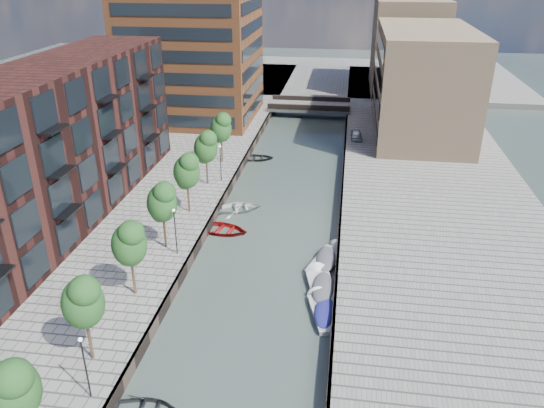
% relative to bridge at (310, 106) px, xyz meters
% --- Properties ---
extents(water, '(300.00, 300.00, 0.00)m').
position_rel_bridge_xyz_m(water, '(0.00, -32.00, -1.39)').
color(water, '#38473F').
rests_on(water, ground).
extents(quay_right, '(20.00, 140.00, 1.00)m').
position_rel_bridge_xyz_m(quay_right, '(16.00, -32.00, -0.89)').
color(quay_right, gray).
rests_on(quay_right, ground).
extents(quay_wall_left, '(0.25, 140.00, 1.00)m').
position_rel_bridge_xyz_m(quay_wall_left, '(-6.10, -32.00, -0.89)').
color(quay_wall_left, '#332823').
rests_on(quay_wall_left, ground).
extents(quay_wall_right, '(0.25, 140.00, 1.00)m').
position_rel_bridge_xyz_m(quay_wall_right, '(6.10, -32.00, -0.89)').
color(quay_wall_right, '#332823').
rests_on(quay_wall_right, ground).
extents(far_closure, '(80.00, 40.00, 1.00)m').
position_rel_bridge_xyz_m(far_closure, '(0.00, 28.00, -0.89)').
color(far_closure, gray).
rests_on(far_closure, ground).
extents(apartment_block, '(8.00, 38.00, 14.00)m').
position_rel_bridge_xyz_m(apartment_block, '(-20.00, -42.00, 6.61)').
color(apartment_block, black).
rests_on(apartment_block, quay_left).
extents(tower, '(18.00, 18.00, 30.00)m').
position_rel_bridge_xyz_m(tower, '(-17.00, -7.00, 14.61)').
color(tower, brown).
rests_on(tower, quay_left).
extents(tan_block_near, '(12.00, 25.00, 14.00)m').
position_rel_bridge_xyz_m(tan_block_near, '(16.00, -10.00, 6.61)').
color(tan_block_near, tan).
rests_on(tan_block_near, quay_right).
extents(tan_block_far, '(12.00, 20.00, 16.00)m').
position_rel_bridge_xyz_m(tan_block_far, '(16.00, 16.00, 7.61)').
color(tan_block_far, tan).
rests_on(tan_block_far, quay_right).
extents(bridge, '(13.00, 6.00, 1.30)m').
position_rel_bridge_xyz_m(bridge, '(0.00, 0.00, 0.00)').
color(bridge, gray).
rests_on(bridge, ground).
extents(tree_0, '(2.50, 2.50, 5.95)m').
position_rel_bridge_xyz_m(tree_0, '(-8.50, -68.00, 3.92)').
color(tree_0, '#382619').
rests_on(tree_0, quay_left).
extents(tree_1, '(2.50, 2.50, 5.95)m').
position_rel_bridge_xyz_m(tree_1, '(-8.50, -61.00, 3.92)').
color(tree_1, '#382619').
rests_on(tree_1, quay_left).
extents(tree_2, '(2.50, 2.50, 5.95)m').
position_rel_bridge_xyz_m(tree_2, '(-8.50, -54.00, 3.92)').
color(tree_2, '#382619').
rests_on(tree_2, quay_left).
extents(tree_3, '(2.50, 2.50, 5.95)m').
position_rel_bridge_xyz_m(tree_3, '(-8.50, -47.00, 3.92)').
color(tree_3, '#382619').
rests_on(tree_3, quay_left).
extents(tree_4, '(2.50, 2.50, 5.95)m').
position_rel_bridge_xyz_m(tree_4, '(-8.50, -40.00, 3.92)').
color(tree_4, '#382619').
rests_on(tree_4, quay_left).
extents(tree_5, '(2.50, 2.50, 5.95)m').
position_rel_bridge_xyz_m(tree_5, '(-8.50, -33.00, 3.92)').
color(tree_5, '#382619').
rests_on(tree_5, quay_left).
extents(tree_6, '(2.50, 2.50, 5.95)m').
position_rel_bridge_xyz_m(tree_6, '(-8.50, -26.00, 3.92)').
color(tree_6, '#382619').
rests_on(tree_6, quay_left).
extents(lamp_0, '(0.24, 0.24, 4.12)m').
position_rel_bridge_xyz_m(lamp_0, '(-7.20, -64.00, 2.12)').
color(lamp_0, black).
rests_on(lamp_0, quay_left).
extents(lamp_1, '(0.24, 0.24, 4.12)m').
position_rel_bridge_xyz_m(lamp_1, '(-7.20, -48.00, 2.12)').
color(lamp_1, black).
rests_on(lamp_1, quay_left).
extents(lamp_2, '(0.24, 0.24, 4.12)m').
position_rel_bridge_xyz_m(lamp_2, '(-7.20, -32.00, 2.12)').
color(lamp_2, black).
rests_on(lamp_2, quay_left).
extents(sloop_2, '(5.55, 4.37, 1.04)m').
position_rel_bridge_xyz_m(sloop_2, '(-4.84, -41.92, -1.39)').
color(sloop_2, maroon).
rests_on(sloop_2, ground).
extents(sloop_3, '(5.72, 5.01, 0.99)m').
position_rel_bridge_xyz_m(sloop_3, '(-4.22, -37.13, -1.39)').
color(sloop_3, silver).
rests_on(sloop_3, ground).
extents(sloop_4, '(4.73, 3.64, 0.91)m').
position_rel_bridge_xyz_m(sloop_4, '(-4.97, -22.12, -1.39)').
color(sloop_4, black).
rests_on(sloop_4, ground).
extents(motorboat_1, '(3.07, 5.67, 1.79)m').
position_rel_bridge_xyz_m(motorboat_1, '(4.98, -50.04, -1.17)').
color(motorboat_1, silver).
rests_on(motorboat_1, ground).
extents(motorboat_3, '(2.83, 4.99, 1.58)m').
position_rel_bridge_xyz_m(motorboat_3, '(5.28, -53.04, -1.20)').
color(motorboat_3, silver).
rests_on(motorboat_3, ground).
extents(motorboat_4, '(3.32, 5.43, 1.71)m').
position_rel_bridge_xyz_m(motorboat_4, '(5.27, -45.71, -1.18)').
color(motorboat_4, '#B4B3B2').
rests_on(motorboat_4, ground).
extents(car, '(1.59, 3.58, 1.20)m').
position_rel_bridge_xyz_m(car, '(7.50, -14.83, 0.21)').
color(car, silver).
rests_on(car, quay_right).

